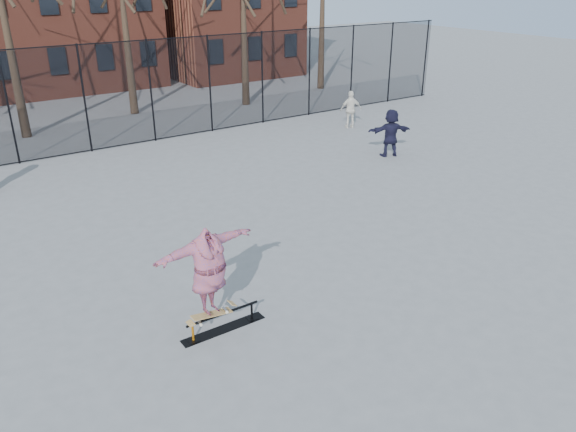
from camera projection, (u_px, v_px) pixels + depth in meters
ground at (332, 283)px, 12.54m from camera, size 100.00×100.00×0.00m
skate_rail at (223, 323)px, 10.86m from camera, size 1.74×0.27×0.38m
skateboard at (212, 314)px, 10.62m from camera, size 0.87×0.21×0.10m
skater at (209, 272)px, 10.25m from camera, size 2.20×0.92×1.73m
bystander_white at (351, 110)px, 24.51m from camera, size 1.03×0.74×1.62m
bystander_navy at (391, 133)px, 20.75m from camera, size 1.71×1.09×1.76m
fence at (121, 94)px, 21.50m from camera, size 34.03×0.07×4.00m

